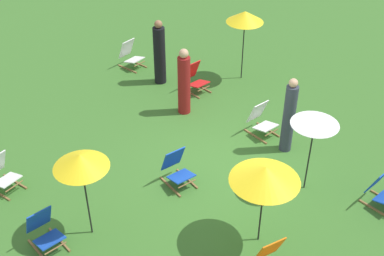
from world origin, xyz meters
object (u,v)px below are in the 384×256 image
deckchair_0 (177,169)px  deckchair_5 (383,190)px  umbrella_2 (265,174)px  person_0 (184,83)px  umbrella_0 (81,161)px  deckchair_7 (131,55)px  deckchair_4 (195,78)px  umbrella_3 (245,17)px  deckchair_2 (261,120)px  umbrella_1 (316,119)px  person_2 (289,117)px  deckchair_6 (44,231)px  deckchair_9 (2,174)px  person_1 (160,54)px

deckchair_0 → deckchair_5: bearing=-45.4°
umbrella_2 → person_0: bearing=69.4°
umbrella_0 → deckchair_7: bearing=50.3°
deckchair_4 → umbrella_3: (1.48, -0.31, 1.50)m
deckchair_0 → deckchair_4: 3.87m
deckchair_2 → person_0: person_0 is taller
umbrella_1 → person_2: 1.62m
person_0 → deckchair_2: bearing=-131.0°
deckchair_6 → deckchair_9: size_ratio=0.97×
umbrella_3 → person_1: 2.53m
deckchair_0 → deckchair_2: 2.70m
deckchair_4 → deckchair_5: same height
umbrella_2 → person_2: size_ratio=0.94×
deckchair_2 → deckchair_0: bearing=-176.8°
deckchair_7 → umbrella_3: umbrella_3 is taller
deckchair_2 → person_1: bearing=96.5°
deckchair_0 → person_1: bearing=61.5°
deckchair_0 → deckchair_9: size_ratio=0.97×
deckchair_2 → umbrella_0: (-4.85, -0.29, 1.38)m
deckchair_0 → deckchair_9: same height
deckchair_6 → deckchair_7: (5.08, 4.90, 0.00)m
deckchair_5 → umbrella_0: 5.96m
deckchair_2 → umbrella_2: umbrella_2 is taller
deckchair_0 → deckchair_4: same height
deckchair_6 → umbrella_2: bearing=-40.0°
deckchair_2 → deckchair_5: same height
umbrella_3 → person_2: size_ratio=1.08×
deckchair_5 → umbrella_0: size_ratio=0.44×
umbrella_0 → deckchair_4: bearing=30.5°
deckchair_5 → person_0: person_0 is taller
deckchair_6 → umbrella_2: (3.16, -2.37, 1.25)m
umbrella_2 → deckchair_7: bearing=75.2°
deckchair_2 → deckchair_7: 4.89m
deckchair_0 → deckchair_2: (2.69, 0.17, 0.00)m
deckchair_2 → deckchair_7: (-0.57, 4.86, 0.00)m
deckchair_4 → deckchair_6: bearing=-158.7°
deckchair_9 → umbrella_1: 6.52m
umbrella_0 → umbrella_1: size_ratio=0.98×
person_0 → person_2: 2.86m
umbrella_0 → deckchair_5: bearing=-31.3°
umbrella_0 → umbrella_3: (6.36, 2.56, 0.12)m
deckchair_7 → person_0: size_ratio=0.47×
deckchair_9 → person_2: (5.63, -2.84, 0.53)m
person_0 → person_2: bearing=-138.1°
umbrella_0 → person_0: bearing=28.9°
deckchair_7 → person_2: person_2 is taller
deckchair_7 → umbrella_0: bearing=-141.4°
deckchair_0 → umbrella_1: (1.99, -1.83, 1.40)m
deckchair_0 → person_2: 2.81m
deckchair_2 → person_2: person_2 is taller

